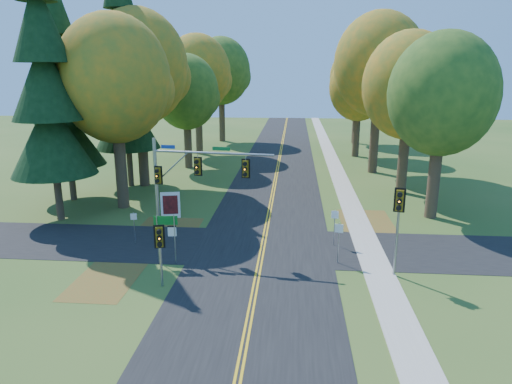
# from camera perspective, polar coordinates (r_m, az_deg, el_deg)

# --- Properties ---
(ground) EXTENTS (160.00, 160.00, 0.00)m
(ground) POSITION_cam_1_polar(r_m,az_deg,el_deg) (25.36, 0.55, -8.53)
(ground) COLOR #2A4D1B
(ground) RESTS_ON ground
(road_main) EXTENTS (8.00, 160.00, 0.02)m
(road_main) POSITION_cam_1_polar(r_m,az_deg,el_deg) (25.35, 0.55, -8.51)
(road_main) COLOR black
(road_main) RESTS_ON ground
(road_cross) EXTENTS (60.00, 6.00, 0.02)m
(road_cross) POSITION_cam_1_polar(r_m,az_deg,el_deg) (27.20, 0.86, -6.84)
(road_cross) COLOR black
(road_cross) RESTS_ON ground
(centerline_left) EXTENTS (0.10, 160.00, 0.01)m
(centerline_left) POSITION_cam_1_polar(r_m,az_deg,el_deg) (25.35, 0.32, -8.47)
(centerline_left) COLOR gold
(centerline_left) RESTS_ON road_main
(centerline_right) EXTENTS (0.10, 160.00, 0.01)m
(centerline_right) POSITION_cam_1_polar(r_m,az_deg,el_deg) (25.34, 0.77, -8.48)
(centerline_right) COLOR gold
(centerline_right) RESTS_ON road_main
(sidewalk_east) EXTENTS (1.60, 160.00, 0.06)m
(sidewalk_east) POSITION_cam_1_polar(r_m,az_deg,el_deg) (25.68, 14.64, -8.65)
(sidewalk_east) COLOR #9E998E
(sidewalk_east) RESTS_ON ground
(leaf_patch_w_near) EXTENTS (4.00, 6.00, 0.00)m
(leaf_patch_w_near) POSITION_cam_1_polar(r_m,az_deg,el_deg) (30.15, -11.33, -4.94)
(leaf_patch_w_near) COLOR brown
(leaf_patch_w_near) RESTS_ON ground
(leaf_patch_e) EXTENTS (3.50, 8.00, 0.00)m
(leaf_patch_e) POSITION_cam_1_polar(r_m,az_deg,el_deg) (31.31, 13.94, -4.34)
(leaf_patch_e) COLOR brown
(leaf_patch_e) RESTS_ON ground
(leaf_patch_w_far) EXTENTS (3.00, 5.00, 0.00)m
(leaf_patch_w_far) POSITION_cam_1_polar(r_m,az_deg,el_deg) (24.38, -18.18, -10.29)
(leaf_patch_w_far) COLOR brown
(leaf_patch_w_far) RESTS_ON ground
(tree_w_a) EXTENTS (8.00, 8.00, 14.15)m
(tree_w_a) POSITION_cam_1_polar(r_m,az_deg,el_deg) (35.04, -17.15, 13.27)
(tree_w_a) COLOR #38281C
(tree_w_a) RESTS_ON ground
(tree_e_a) EXTENTS (7.20, 7.20, 12.73)m
(tree_e_a) POSITION_cam_1_polar(r_m,az_deg,el_deg) (33.50, 22.35, 11.14)
(tree_e_a) COLOR #38281C
(tree_e_a) RESTS_ON ground
(tree_w_b) EXTENTS (8.60, 8.60, 15.38)m
(tree_w_b) POSITION_cam_1_polar(r_m,az_deg,el_deg) (41.73, -14.45, 14.81)
(tree_w_b) COLOR #38281C
(tree_w_b) RESTS_ON ground
(tree_e_b) EXTENTS (7.60, 7.60, 13.33)m
(tree_e_b) POSITION_cam_1_polar(r_m,az_deg,el_deg) (39.90, 18.68, 12.41)
(tree_e_b) COLOR #38281C
(tree_e_b) RESTS_ON ground
(tree_w_c) EXTENTS (6.80, 6.80, 11.91)m
(tree_w_c) POSITION_cam_1_polar(r_m,az_deg,el_deg) (49.04, -8.65, 12.20)
(tree_w_c) COLOR #38281C
(tree_w_c) RESTS_ON ground
(tree_e_c) EXTENTS (8.80, 8.80, 15.79)m
(tree_e_c) POSITION_cam_1_polar(r_m,az_deg,el_deg) (47.61, 15.23, 15.06)
(tree_e_c) COLOR #38281C
(tree_e_c) RESTS_ON ground
(tree_w_d) EXTENTS (8.20, 8.20, 14.56)m
(tree_w_d) POSITION_cam_1_polar(r_m,az_deg,el_deg) (57.63, -7.26, 14.44)
(tree_w_d) COLOR #38281C
(tree_w_d) RESTS_ON ground
(tree_e_d) EXTENTS (7.00, 7.00, 12.32)m
(tree_e_d) POSITION_cam_1_polar(r_m,az_deg,el_deg) (56.62, 12.80, 12.63)
(tree_e_d) COLOR #38281C
(tree_e_d) RESTS_ON ground
(tree_w_e) EXTENTS (8.40, 8.40, 14.97)m
(tree_w_e) POSITION_cam_1_polar(r_m,az_deg,el_deg) (68.14, -4.30, 14.80)
(tree_w_e) COLOR #38281C
(tree_w_e) RESTS_ON ground
(tree_e_e) EXTENTS (7.80, 7.80, 13.74)m
(tree_e_e) POSITION_cam_1_polar(r_m,az_deg,el_deg) (67.37, 12.66, 13.74)
(tree_e_e) COLOR #38281C
(tree_e_e) RESTS_ON ground
(pine_a) EXTENTS (5.60, 5.60, 19.48)m
(pine_a) POSITION_cam_1_polar(r_m,az_deg,el_deg) (33.43, -24.78, 12.01)
(pine_a) COLOR #38281C
(pine_a) RESTS_ON ground
(pine_b) EXTENTS (5.60, 5.60, 17.31)m
(pine_b) POSITION_cam_1_polar(r_m,az_deg,el_deg) (38.58, -22.96, 10.87)
(pine_b) COLOR #38281C
(pine_b) RESTS_ON ground
(pine_c) EXTENTS (5.60, 5.60, 20.56)m
(pine_c) POSITION_cam_1_polar(r_m,az_deg,el_deg) (41.89, -16.23, 13.76)
(pine_c) COLOR #38281C
(pine_c) RESTS_ON ground
(traffic_mast) EXTENTS (7.05, 1.17, 6.43)m
(traffic_mast) POSITION_cam_1_polar(r_m,az_deg,el_deg) (26.19, -8.94, 1.59)
(traffic_mast) COLOR gray
(traffic_mast) RESTS_ON ground
(east_signal_pole) EXTENTS (0.53, 0.62, 4.65)m
(east_signal_pole) POSITION_cam_1_polar(r_m,az_deg,el_deg) (23.24, 17.42, -2.17)
(east_signal_pole) COLOR gray
(east_signal_pole) RESTS_ON ground
(ped_signal_pole) EXTENTS (0.49, 0.59, 3.20)m
(ped_signal_pole) POSITION_cam_1_polar(r_m,az_deg,el_deg) (21.86, -11.95, -6.06)
(ped_signal_pole) COLOR gray
(ped_signal_pole) RESTS_ON ground
(route_sign_cluster) EXTENTS (1.27, 0.19, 2.73)m
(route_sign_cluster) POSITION_cam_1_polar(r_m,az_deg,el_deg) (24.80, -11.19, -4.59)
(route_sign_cluster) COLOR gray
(route_sign_cluster) RESTS_ON ground
(info_kiosk) EXTENTS (1.36, 0.45, 1.86)m
(info_kiosk) POSITION_cam_1_polar(r_m,az_deg,el_deg) (32.71, -10.64, -1.63)
(info_kiosk) COLOR white
(info_kiosk) RESTS_ON ground
(reg_sign_e_north) EXTENTS (0.42, 0.11, 2.22)m
(reg_sign_e_north) POSITION_cam_1_polar(r_m,az_deg,el_deg) (27.31, 9.81, -3.60)
(reg_sign_e_north) COLOR gray
(reg_sign_e_north) RESTS_ON ground
(reg_sign_e_south) EXTENTS (0.43, 0.13, 2.30)m
(reg_sign_e_south) POSITION_cam_1_polar(r_m,az_deg,el_deg) (24.83, 10.30, -5.39)
(reg_sign_e_south) COLOR gray
(reg_sign_e_south) RESTS_ON ground
(reg_sign_w) EXTENTS (0.36, 0.13, 1.94)m
(reg_sign_w) POSITION_cam_1_polar(r_m,az_deg,el_deg) (28.30, -15.01, -3.65)
(reg_sign_w) COLOR gray
(reg_sign_w) RESTS_ON ground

